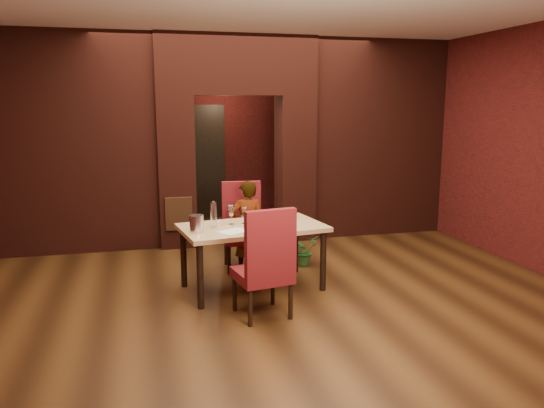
# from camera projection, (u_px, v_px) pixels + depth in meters

# --- Properties ---
(floor) EXTENTS (8.00, 8.00, 0.00)m
(floor) POSITION_uv_depth(u_px,v_px,m) (267.00, 280.00, 6.66)
(floor) COLOR #402410
(floor) RESTS_ON ground
(ceiling) EXTENTS (7.00, 8.00, 0.04)m
(ceiling) POSITION_uv_depth(u_px,v_px,m) (267.00, 13.00, 6.06)
(ceiling) COLOR silver
(ceiling) RESTS_ON ground
(wall_back) EXTENTS (7.00, 0.04, 3.20)m
(wall_back) POSITION_uv_depth(u_px,v_px,m) (218.00, 134.00, 10.17)
(wall_back) COLOR maroon
(wall_back) RESTS_ON ground
(wall_front) EXTENTS (7.00, 0.04, 3.20)m
(wall_front) POSITION_uv_depth(u_px,v_px,m) (462.00, 225.00, 2.55)
(wall_front) COLOR maroon
(wall_front) RESTS_ON ground
(wall_right) EXTENTS (0.04, 8.00, 3.20)m
(wall_right) POSITION_uv_depth(u_px,v_px,m) (517.00, 147.00, 7.20)
(wall_right) COLOR maroon
(wall_right) RESTS_ON ground
(pillar_left) EXTENTS (0.55, 0.55, 2.30)m
(pillar_left) POSITION_uv_depth(u_px,v_px,m) (176.00, 172.00, 8.12)
(pillar_left) COLOR maroon
(pillar_left) RESTS_ON ground
(pillar_right) EXTENTS (0.55, 0.55, 2.30)m
(pillar_right) POSITION_uv_depth(u_px,v_px,m) (295.00, 168.00, 8.58)
(pillar_right) COLOR maroon
(pillar_right) RESTS_ON ground
(lintel) EXTENTS (2.45, 0.55, 0.90)m
(lintel) POSITION_uv_depth(u_px,v_px,m) (236.00, 65.00, 8.05)
(lintel) COLOR maroon
(lintel) RESTS_ON ground
(wing_wall_left) EXTENTS (2.28, 0.35, 3.20)m
(wing_wall_left) POSITION_uv_depth(u_px,v_px,m) (77.00, 144.00, 7.70)
(wing_wall_left) COLOR maroon
(wing_wall_left) RESTS_ON ground
(wing_wall_right) EXTENTS (2.28, 0.35, 3.20)m
(wing_wall_right) POSITION_uv_depth(u_px,v_px,m) (376.00, 139.00, 8.83)
(wing_wall_right) COLOR maroon
(wing_wall_right) RESTS_ON ground
(vent_panel) EXTENTS (0.40, 0.03, 0.50)m
(vent_panel) POSITION_uv_depth(u_px,v_px,m) (179.00, 214.00, 7.95)
(vent_panel) COLOR #9A542C
(vent_panel) RESTS_ON ground
(rear_door) EXTENTS (0.90, 0.08, 2.10)m
(rear_door) POSITION_uv_depth(u_px,v_px,m) (198.00, 164.00, 10.12)
(rear_door) COLOR black
(rear_door) RESTS_ON ground
(rear_door_frame) EXTENTS (1.02, 0.04, 2.22)m
(rear_door_frame) POSITION_uv_depth(u_px,v_px,m) (198.00, 164.00, 10.08)
(rear_door_frame) COLOR black
(rear_door_frame) RESTS_ON ground
(dining_table) EXTENTS (1.77, 1.16, 0.77)m
(dining_table) POSITION_uv_depth(u_px,v_px,m) (253.00, 257.00, 6.28)
(dining_table) COLOR tan
(dining_table) RESTS_ON ground
(chair_far) EXTENTS (0.56, 0.56, 1.15)m
(chair_far) POSITION_uv_depth(u_px,v_px,m) (244.00, 227.00, 7.00)
(chair_far) COLOR maroon
(chair_far) RESTS_ON ground
(chair_near) EXTENTS (0.61, 0.61, 1.16)m
(chair_near) POSITION_uv_depth(u_px,v_px,m) (262.00, 261.00, 5.44)
(chair_near) COLOR maroon
(chair_near) RESTS_ON ground
(person_seated) EXTENTS (0.46, 0.32, 1.21)m
(person_seated) POSITION_uv_depth(u_px,v_px,m) (247.00, 226.00, 6.89)
(person_seated) COLOR beige
(person_seated) RESTS_ON ground
(wine_glass_a) EXTENTS (0.09, 0.09, 0.23)m
(wine_glass_a) POSITION_uv_depth(u_px,v_px,m) (231.00, 215.00, 6.23)
(wine_glass_a) COLOR white
(wine_glass_a) RESTS_ON dining_table
(wine_glass_b) EXTENTS (0.08, 0.08, 0.19)m
(wine_glass_b) POSITION_uv_depth(u_px,v_px,m) (245.00, 216.00, 6.29)
(wine_glass_b) COLOR silver
(wine_glass_b) RESTS_ON dining_table
(wine_glass_c) EXTENTS (0.08, 0.08, 0.19)m
(wine_glass_c) POSITION_uv_depth(u_px,v_px,m) (283.00, 218.00, 6.15)
(wine_glass_c) COLOR white
(wine_glass_c) RESTS_ON dining_table
(tasting_sheet) EXTENTS (0.38, 0.36, 0.00)m
(tasting_sheet) POSITION_uv_depth(u_px,v_px,m) (234.00, 231.00, 5.91)
(tasting_sheet) COLOR white
(tasting_sheet) RESTS_ON dining_table
(wine_bucket) EXTENTS (0.16, 0.16, 0.19)m
(wine_bucket) POSITION_uv_depth(u_px,v_px,m) (197.00, 224.00, 5.87)
(wine_bucket) COLOR silver
(wine_bucket) RESTS_ON dining_table
(water_bottle) EXTENTS (0.07, 0.07, 0.30)m
(water_bottle) POSITION_uv_depth(u_px,v_px,m) (214.00, 214.00, 6.09)
(water_bottle) COLOR white
(water_bottle) RESTS_ON dining_table
(potted_plant) EXTENTS (0.47, 0.44, 0.41)m
(potted_plant) POSITION_uv_depth(u_px,v_px,m) (304.00, 250.00, 7.25)
(potted_plant) COLOR #275A24
(potted_plant) RESTS_ON ground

